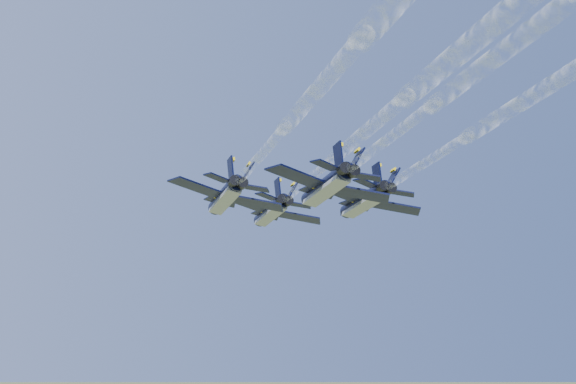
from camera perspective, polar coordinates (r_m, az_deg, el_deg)
jet_lead at (r=112.24m, az=-1.13°, el=-1.26°), size 12.12×16.87×4.58m
jet_left at (r=96.82m, az=-4.09°, el=-0.30°), size 12.12×16.87×4.58m
jet_right at (r=100.98m, az=4.92°, el=-0.57°), size 12.12×16.87×4.58m
jet_slot at (r=88.36m, az=2.45°, el=0.35°), size 12.12×16.87×4.58m
smoke_trail_lead at (r=70.92m, az=6.65°, el=2.28°), size 23.80×54.80×1.98m
smoke_trail_left at (r=55.09m, az=3.68°, el=4.99°), size 23.80×54.80×1.98m
smoke_trail_right at (r=61.97m, az=17.99°, el=3.97°), size 23.80×54.80×1.98m
smoke_trail_slot at (r=48.95m, az=16.99°, el=6.85°), size 23.80×54.80×1.98m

